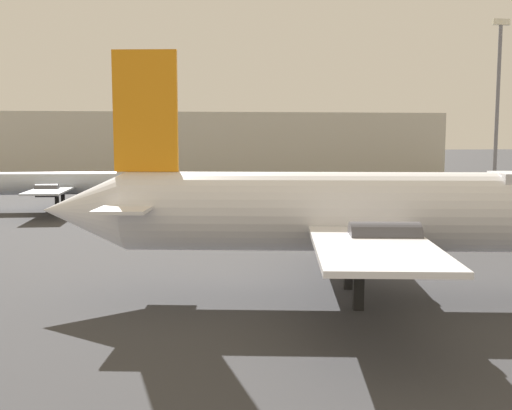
{
  "coord_description": "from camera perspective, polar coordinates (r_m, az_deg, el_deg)",
  "views": [
    {
      "loc": [
        -2.11,
        -9.23,
        8.73
      ],
      "look_at": [
        4.77,
        37.27,
        3.29
      ],
      "focal_mm": 43.99,
      "sensor_mm": 36.0,
      "label": 1
    }
  ],
  "objects": [
    {
      "name": "terminal_building",
      "position": [
        129.72,
        -4.47,
        5.5
      ],
      "size": [
        93.07,
        22.61,
        12.6
      ],
      "primitive_type": "cube",
      "color": "beige",
      "rests_on": "ground_plane"
    },
    {
      "name": "light_mast_right",
      "position": [
        92.09,
        21.12,
        8.96
      ],
      "size": [
        2.4,
        0.5,
        23.84
      ],
      "color": "slate",
      "rests_on": "ground_plane"
    },
    {
      "name": "airplane_at_gate",
      "position": [
        33.18,
        10.78,
        -0.62
      ],
      "size": [
        35.71,
        24.61,
        12.95
      ],
      "rotation": [
        0.0,
        0.0,
        -0.18
      ],
      "color": "white",
      "rests_on": "ground_plane"
    },
    {
      "name": "airplane_distant",
      "position": [
        73.92,
        -17.93,
        1.89
      ],
      "size": [
        24.27,
        19.16,
        9.17
      ],
      "rotation": [
        0.0,
        0.0,
        3.09
      ],
      "color": "#B2BCCC",
      "rests_on": "ground_plane"
    }
  ]
}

